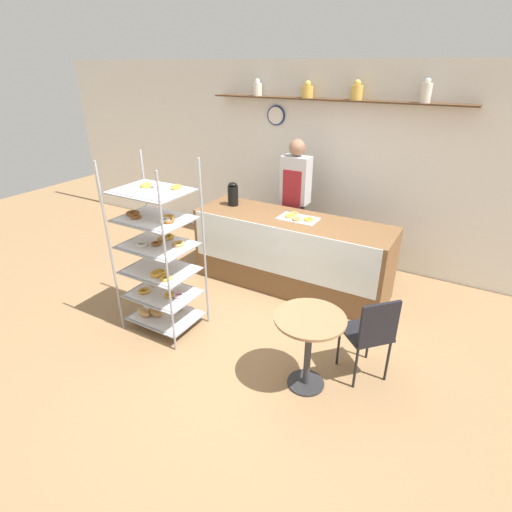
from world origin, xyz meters
name	(u,v)px	position (x,y,z in m)	size (l,w,h in m)	color
ground_plane	(233,341)	(0.00, 0.00, 0.00)	(14.00, 14.00, 0.00)	olive
back_wall	(329,164)	(0.00, 2.54, 1.37)	(10.00, 0.30, 2.70)	white
display_counter	(291,253)	(0.00, 1.36, 0.47)	(2.49, 0.75, 0.94)	brown
pastry_rack	(159,259)	(-0.81, -0.13, 0.82)	(0.77, 0.59, 1.85)	gray
person_worker	(295,199)	(-0.24, 1.94, 0.99)	(0.37, 0.23, 1.78)	#282833
cafe_table	(309,335)	(0.91, -0.19, 0.54)	(0.61, 0.61, 0.73)	#262628
cafe_chair	(371,331)	(1.36, 0.15, 0.53)	(0.54, 0.54, 0.87)	black
coffee_carafe	(233,194)	(-0.90, 1.43, 1.09)	(0.14, 0.14, 0.31)	black
donut_tray_counter	(298,218)	(0.07, 1.37, 0.95)	(0.48, 0.29, 0.04)	silver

